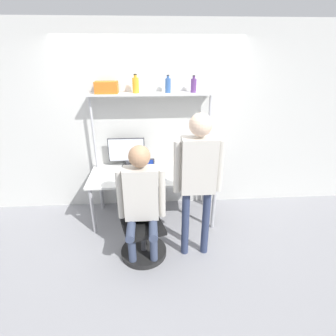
# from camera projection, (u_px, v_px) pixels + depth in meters

# --- Properties ---
(ground_plane) EXTENTS (12.00, 12.00, 0.00)m
(ground_plane) POSITION_uv_depth(u_px,v_px,m) (155.00, 233.00, 3.63)
(ground_plane) COLOR gray
(wall_back) EXTENTS (8.00, 0.06, 2.70)m
(wall_back) POSITION_uv_depth(u_px,v_px,m) (151.00, 122.00, 3.83)
(wall_back) COLOR silver
(wall_back) RESTS_ON ground_plane
(desk) EXTENTS (1.77, 0.79, 0.72)m
(desk) POSITION_uv_depth(u_px,v_px,m) (153.00, 177.00, 3.74)
(desk) COLOR silver
(desk) RESTS_ON ground_plane
(shelf_unit) EXTENTS (1.68, 0.25, 1.79)m
(shelf_unit) POSITION_uv_depth(u_px,v_px,m) (151.00, 114.00, 3.62)
(shelf_unit) COLOR silver
(shelf_unit) RESTS_ON ground_plane
(monitor) EXTENTS (0.53, 0.17, 0.44)m
(monitor) POSITION_uv_depth(u_px,v_px,m) (127.00, 151.00, 3.83)
(monitor) COLOR #333338
(monitor) RESTS_ON desk
(laptop) EXTENTS (0.29, 0.26, 0.25)m
(laptop) POSITION_uv_depth(u_px,v_px,m) (144.00, 173.00, 3.54)
(laptop) COLOR #333338
(laptop) RESTS_ON desk
(cell_phone) EXTENTS (0.07, 0.15, 0.01)m
(cell_phone) POSITION_uv_depth(u_px,v_px,m) (163.00, 178.00, 3.57)
(cell_phone) COLOR #264C8C
(cell_phone) RESTS_ON desk
(office_chair) EXTENTS (0.57, 0.57, 0.89)m
(office_chair) POSITION_uv_depth(u_px,v_px,m) (142.00, 234.00, 3.19)
(office_chair) COLOR black
(office_chair) RESTS_ON ground_plane
(person_seated) EXTENTS (0.55, 0.48, 1.41)m
(person_seated) POSITION_uv_depth(u_px,v_px,m) (141.00, 196.00, 2.92)
(person_seated) COLOR #38425B
(person_seated) RESTS_ON ground_plane
(person_standing) EXTENTS (0.54, 0.24, 1.75)m
(person_standing) POSITION_uv_depth(u_px,v_px,m) (198.00, 170.00, 2.83)
(person_standing) COLOR #2D3856
(person_standing) RESTS_ON ground_plane
(bottle_amber) EXTENTS (0.09, 0.09, 0.24)m
(bottle_amber) POSITION_uv_depth(u_px,v_px,m) (136.00, 85.00, 3.44)
(bottle_amber) COLOR gold
(bottle_amber) RESTS_ON shelf_unit
(bottle_purple) EXTENTS (0.08, 0.08, 0.22)m
(bottle_purple) POSITION_uv_depth(u_px,v_px,m) (194.00, 85.00, 3.49)
(bottle_purple) COLOR #593372
(bottle_purple) RESTS_ON shelf_unit
(bottle_blue) EXTENTS (0.07, 0.07, 0.23)m
(bottle_blue) POSITION_uv_depth(u_px,v_px,m) (168.00, 85.00, 3.47)
(bottle_blue) COLOR #335999
(bottle_blue) RESTS_ON shelf_unit
(storage_box) EXTENTS (0.29, 0.18, 0.15)m
(storage_box) POSITION_uv_depth(u_px,v_px,m) (106.00, 87.00, 3.43)
(storage_box) COLOR #D1661E
(storage_box) RESTS_ON shelf_unit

